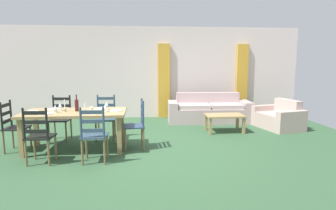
{
  "coord_description": "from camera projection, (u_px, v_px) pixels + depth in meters",
  "views": [
    {
      "loc": [
        -0.04,
        -5.49,
        1.69
      ],
      "look_at": [
        0.54,
        0.67,
        0.75
      ],
      "focal_mm": 30.99,
      "sensor_mm": 36.0,
      "label": 1
    }
  ],
  "objects": [
    {
      "name": "dining_chair_head_west",
      "position": [
        14.0,
        126.0,
        5.43
      ],
      "size": [
        0.41,
        0.43,
        0.96
      ],
      "color": "black",
      "rests_on": "ground_plane"
    },
    {
      "name": "fork_near_left",
      "position": [
        37.0,
        114.0,
        5.16
      ],
      "size": [
        0.03,
        0.17,
        0.01
      ],
      "primitive_type": "cube",
      "rotation": [
        0.0,
        0.0,
        -0.07
      ],
      "color": "silver",
      "rests_on": "dining_table"
    },
    {
      "name": "fork_near_right",
      "position": [
        88.0,
        113.0,
        5.24
      ],
      "size": [
        0.02,
        0.17,
        0.01
      ],
      "primitive_type": "cube",
      "rotation": [
        0.0,
        0.0,
        0.05
      ],
      "color": "silver",
      "rests_on": "dining_table"
    },
    {
      "name": "dinner_plate_far_right",
      "position": [
        101.0,
        108.0,
        5.74
      ],
      "size": [
        0.24,
        0.24,
        0.02
      ],
      "primitive_type": "cylinder",
      "color": "white",
      "rests_on": "dining_table"
    },
    {
      "name": "dinner_plate_near_left",
      "position": [
        46.0,
        114.0,
        5.17
      ],
      "size": [
        0.24,
        0.24,
        0.02
      ],
      "primitive_type": "cylinder",
      "color": "white",
      "rests_on": "dining_table"
    },
    {
      "name": "ground_plane",
      "position": [
        144.0,
        149.0,
        5.67
      ],
      "size": [
        9.6,
        9.6,
        0.02
      ],
      "primitive_type": "cube",
      "color": "#2F5234"
    },
    {
      "name": "dining_chair_near_right",
      "position": [
        94.0,
        135.0,
        4.81
      ],
      "size": [
        0.43,
        0.41,
        0.96
      ],
      "color": "#304558",
      "rests_on": "ground_plane"
    },
    {
      "name": "wine_glass_far_left",
      "position": [
        60.0,
        105.0,
        5.53
      ],
      "size": [
        0.06,
        0.06,
        0.16
      ],
      "color": "white",
      "rests_on": "dining_table"
    },
    {
      "name": "couch",
      "position": [
        209.0,
        111.0,
        8.14
      ],
      "size": [
        2.32,
        0.91,
        0.8
      ],
      "color": "#B39A99",
      "rests_on": "ground_plane"
    },
    {
      "name": "candle_tall",
      "position": [
        65.0,
        108.0,
        5.45
      ],
      "size": [
        0.05,
        0.05,
        0.23
      ],
      "color": "#998C66",
      "rests_on": "dining_table"
    },
    {
      "name": "dinner_plate_far_left",
      "position": [
        54.0,
        109.0,
        5.66
      ],
      "size": [
        0.24,
        0.24,
        0.02
      ],
      "primitive_type": "cylinder",
      "color": "white",
      "rests_on": "dining_table"
    },
    {
      "name": "dinner_plate_near_right",
      "position": [
        97.0,
        113.0,
        5.25
      ],
      "size": [
        0.24,
        0.24,
        0.02
      ],
      "primitive_type": "cylinder",
      "color": "white",
      "rests_on": "dining_table"
    },
    {
      "name": "curtain_panel_left",
      "position": [
        164.0,
        81.0,
        8.67
      ],
      "size": [
        0.35,
        0.08,
        2.2
      ],
      "primitive_type": "cube",
      "color": "gold",
      "rests_on": "ground_plane"
    },
    {
      "name": "dining_table",
      "position": [
        75.0,
        116.0,
        5.47
      ],
      "size": [
        1.9,
        0.96,
        0.75
      ],
      "color": "#9C8351",
      "rests_on": "ground_plane"
    },
    {
      "name": "wine_glass_far_right",
      "position": [
        107.0,
        104.0,
        5.65
      ],
      "size": [
        0.06,
        0.06,
        0.16
      ],
      "color": "white",
      "rests_on": "dining_table"
    },
    {
      "name": "coffee_cup_primary",
      "position": [
        91.0,
        109.0,
        5.44
      ],
      "size": [
        0.07,
        0.07,
        0.09
      ],
      "primitive_type": "cylinder",
      "color": "beige",
      "rests_on": "dining_table"
    },
    {
      "name": "dining_chair_far_right",
      "position": [
        106.0,
        117.0,
        6.3
      ],
      "size": [
        0.43,
        0.41,
        0.96
      ],
      "color": "#2C4659",
      "rests_on": "ground_plane"
    },
    {
      "name": "wine_glass_near_right",
      "position": [
        105.0,
        106.0,
        5.38
      ],
      "size": [
        0.06,
        0.06,
        0.16
      ],
      "color": "white",
      "rests_on": "dining_table"
    },
    {
      "name": "armchair_upholstered",
      "position": [
        280.0,
        118.0,
        7.37
      ],
      "size": [
        1.05,
        1.32,
        0.72
      ],
      "color": "#BDA196",
      "rests_on": "ground_plane"
    },
    {
      "name": "dinner_plate_head_east",
      "position": [
        116.0,
        110.0,
        5.53
      ],
      "size": [
        0.24,
        0.24,
        0.02
      ],
      "primitive_type": "cylinder",
      "color": "white",
      "rests_on": "dining_table"
    },
    {
      "name": "dining_chair_far_left",
      "position": [
        60.0,
        118.0,
        6.22
      ],
      "size": [
        0.45,
        0.43,
        0.96
      ],
      "color": "black",
      "rests_on": "ground_plane"
    },
    {
      "name": "curtain_panel_right",
      "position": [
        242.0,
        81.0,
        8.89
      ],
      "size": [
        0.35,
        0.08,
        2.2
      ],
      "primitive_type": "cube",
      "color": "gold",
      "rests_on": "ground_plane"
    },
    {
      "name": "fork_far_left",
      "position": [
        46.0,
        110.0,
        5.65
      ],
      "size": [
        0.02,
        0.17,
        0.01
      ],
      "primitive_type": "cube",
      "rotation": [
        0.0,
        0.0,
        -0.05
      ],
      "color": "silver",
      "rests_on": "dining_table"
    },
    {
      "name": "dinner_plate_head_west",
      "position": [
        32.0,
        112.0,
        5.38
      ],
      "size": [
        0.24,
        0.24,
        0.02
      ],
      "primitive_type": "cylinder",
      "color": "white",
      "rests_on": "dining_table"
    },
    {
      "name": "coffee_cup_secondary",
      "position": [
        55.0,
        110.0,
        5.38
      ],
      "size": [
        0.07,
        0.07,
        0.09
      ],
      "primitive_type": "cylinder",
      "color": "beige",
      "rests_on": "dining_table"
    },
    {
      "name": "fork_head_east",
      "position": [
        108.0,
        111.0,
        5.52
      ],
      "size": [
        0.02,
        0.17,
        0.01
      ],
      "primitive_type": "cube",
      "rotation": [
        0.0,
        0.0,
        -0.0
      ],
      "color": "silver",
      "rests_on": "dining_table"
    },
    {
      "name": "fork_head_west",
      "position": [
        23.0,
        112.0,
        5.37
      ],
      "size": [
        0.03,
        0.17,
        0.01
      ],
      "primitive_type": "cube",
      "rotation": [
        0.0,
        0.0,
        -0.09
      ],
      "color": "silver",
      "rests_on": "dining_table"
    },
    {
      "name": "fork_far_right",
      "position": [
        93.0,
        109.0,
        5.73
      ],
      "size": [
        0.03,
        0.17,
        0.01
      ],
      "primitive_type": "cube",
      "rotation": [
        0.0,
        0.0,
        0.1
      ],
      "color": "silver",
      "rests_on": "dining_table"
    },
    {
      "name": "candle_short",
      "position": [
        85.0,
        109.0,
        5.43
      ],
      "size": [
        0.05,
        0.05,
        0.17
      ],
      "color": "#998C66",
      "rests_on": "dining_table"
    },
    {
      "name": "dining_chair_head_east",
      "position": [
        137.0,
        124.0,
        5.6
      ],
      "size": [
        0.43,
        0.45,
        0.96
      ],
      "color": "navy",
      "rests_on": "ground_plane"
    },
    {
      "name": "wall_far",
      "position": [
        142.0,
        73.0,
        8.71
      ],
      "size": [
        9.6,
        0.16,
        2.7
      ],
      "primitive_type": "cube",
      "color": "silver",
      "rests_on": "ground_plane"
    },
    {
      "name": "wine_glass_near_left",
      "position": [
        55.0,
        107.0,
        5.26
      ],
      "size": [
        0.06,
        0.06,
        0.16
      ],
      "color": "white",
      "rests_on": "dining_table"
    },
    {
      "name": "coffee_table",
      "position": [
        225.0,
        117.0,
        6.95
      ],
      "size": [
        0.9,
        0.56,
        0.42
      ],
      "color": "#9C8351",
      "rests_on": "ground_plane"
    },
    {
      "name": "dining_chair_near_left",
      "position": [
        39.0,
        136.0,
        4.75
      ],
      "size": [
        0.44,
        0.42,
        0.96
      ],
      "color": "black",
      "rests_on": "ground_plane"
    },
    {
      "name": "wine_bottle",
      "position": [
        77.0,
        105.0,
        5.47
      ],
      "size": [
        0.07,
        0.07,
        0.32
      ],
      "color": "#471919",
      "rests_on": "dining_table"
    }
  ]
}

